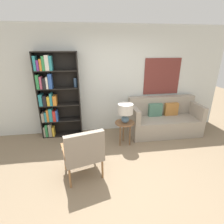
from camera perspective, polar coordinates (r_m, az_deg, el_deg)
name	(u,v)px	position (r m, az deg, el deg)	size (l,w,h in m)	color
ground_plane	(118,179)	(3.32, 1.85, -20.98)	(14.00, 14.00, 0.00)	#847056
wall_back	(105,81)	(4.56, -2.21, 10.01)	(6.40, 0.08, 2.70)	silver
bookshelf	(53,96)	(4.50, -18.73, 4.97)	(0.99, 0.30, 2.09)	black
armchair	(84,151)	(3.04, -9.25, -12.50)	(0.77, 0.71, 0.94)	olive
couch	(164,120)	(4.87, 16.49, -2.43)	(1.81, 0.80, 0.94)	#9E9384
side_table	(125,125)	(4.05, 4.16, -4.34)	(0.44, 0.44, 0.57)	brown
table_lamp	(125,111)	(3.89, 4.40, 0.49)	(0.34, 0.34, 0.45)	slate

